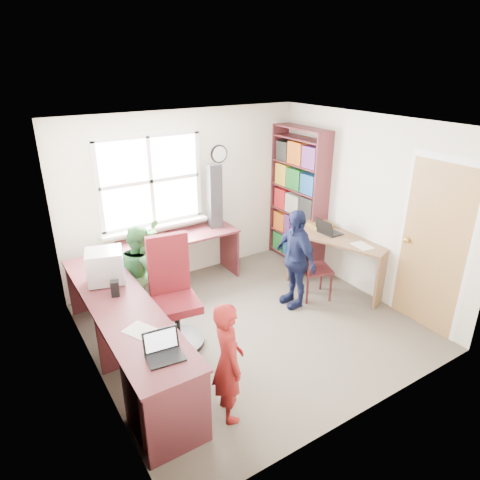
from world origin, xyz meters
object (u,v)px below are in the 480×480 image
(l_desk, at_px, (156,342))
(person_green, at_px, (142,273))
(right_desk, at_px, (340,251))
(potted_plant, at_px, (153,230))
(laptop_left, at_px, (163,350))
(laptop_right, at_px, (327,230))
(bookshelf, at_px, (298,200))
(wooden_chair, at_px, (311,265))
(swivel_chair, at_px, (174,299))
(person_red, at_px, (228,362))
(crt_monitor, at_px, (105,266))
(cd_tower, at_px, (214,196))
(person_navy, at_px, (295,259))

(l_desk, bearing_deg, person_green, 75.74)
(right_desk, bearing_deg, person_green, 144.31)
(potted_plant, relative_size, person_green, 0.25)
(laptop_left, relative_size, laptop_right, 1.01)
(bookshelf, bearing_deg, wooden_chair, -119.84)
(l_desk, xyz_separation_m, potted_plant, (0.69, 1.74, 0.45))
(swivel_chair, distance_m, wooden_chair, 1.94)
(laptop_right, bearing_deg, person_green, 75.96)
(potted_plant, bearing_deg, person_red, -97.46)
(crt_monitor, relative_size, laptop_right, 1.41)
(person_green, bearing_deg, potted_plant, -33.01)
(crt_monitor, bearing_deg, laptop_left, -72.96)
(cd_tower, bearing_deg, l_desk, -127.70)
(bookshelf, relative_size, person_red, 1.80)
(bookshelf, distance_m, person_red, 3.45)
(swivel_chair, bearing_deg, laptop_right, 10.78)
(l_desk, bearing_deg, potted_plant, 68.35)
(crt_monitor, xyz_separation_m, laptop_left, (0.02, -1.51, -0.14))
(l_desk, relative_size, crt_monitor, 6.48)
(bookshelf, height_order, laptop_right, bookshelf)
(swivel_chair, height_order, person_navy, person_navy)
(cd_tower, bearing_deg, bookshelf, -6.70)
(cd_tower, height_order, person_red, cd_tower)
(bookshelf, distance_m, laptop_right, 0.88)
(l_desk, bearing_deg, cd_tower, 46.74)
(person_navy, bearing_deg, laptop_left, -61.93)
(swivel_chair, xyz_separation_m, crt_monitor, (-0.60, 0.40, 0.40))
(l_desk, bearing_deg, crt_monitor, 100.70)
(bookshelf, xyz_separation_m, person_red, (-2.59, -2.23, -0.42))
(cd_tower, bearing_deg, wooden_chair, -56.03)
(person_green, bearing_deg, l_desk, 167.35)
(person_navy, bearing_deg, person_red, -51.61)
(swivel_chair, relative_size, laptop_left, 3.85)
(crt_monitor, xyz_separation_m, potted_plant, (0.86, 0.82, -0.04))
(l_desk, xyz_separation_m, bookshelf, (2.96, 1.47, 0.55))
(right_desk, xyz_separation_m, person_green, (-2.58, 0.73, 0.05))
(l_desk, distance_m, right_desk, 2.92)
(l_desk, distance_m, person_red, 0.85)
(person_red, bearing_deg, bookshelf, -34.76)
(l_desk, relative_size, person_navy, 2.25)
(crt_monitor, xyz_separation_m, person_navy, (2.25, -0.49, -0.28))
(laptop_right, relative_size, person_red, 0.28)
(right_desk, distance_m, wooden_chair, 0.52)
(bookshelf, height_order, person_red, bookshelf)
(right_desk, height_order, crt_monitor, crt_monitor)
(bookshelf, bearing_deg, laptop_right, -100.84)
(laptop_right, distance_m, person_green, 2.57)
(potted_plant, height_order, person_red, person_red)
(laptop_right, xyz_separation_m, person_green, (-2.50, 0.54, -0.21))
(cd_tower, bearing_deg, person_red, -111.56)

